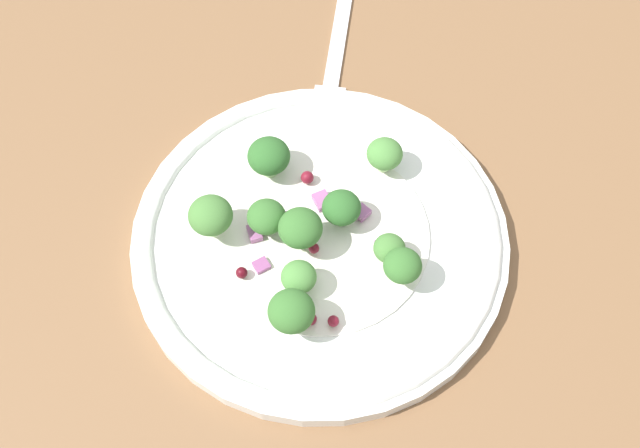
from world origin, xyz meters
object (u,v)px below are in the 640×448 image
object	(u,v)px
broccoli_floret_0	(389,249)
fork	(337,43)
plate	(320,238)
broccoli_floret_2	(385,154)
broccoli_floret_1	(211,216)

from	to	relation	value
broccoli_floret_0	fork	size ratio (longest dim) A/B	0.12
plate	broccoli_floret_2	bearing A→B (deg)	122.50
broccoli_floret_0	plate	bearing A→B (deg)	-130.74
broccoli_floret_1	broccoli_floret_0	bearing A→B (deg)	62.52
broccoli_floret_1	broccoli_floret_2	size ratio (longest dim) A/B	1.17
broccoli_floret_2	fork	distance (cm)	13.55
plate	fork	xyz separation A→B (cm)	(-16.97, 6.91, -0.61)
plate	broccoli_floret_2	xyz separation A→B (cm)	(-3.76, 5.90, 2.21)
broccoli_floret_0	fork	distance (cm)	20.57
broccoli_floret_1	fork	xyz separation A→B (cm)	(-14.71, 13.69, -3.34)
broccoli_floret_1	fork	bearing A→B (deg)	137.07
broccoli_floret_1	broccoli_floret_2	world-z (taller)	broccoli_floret_1
broccoli_floret_2	fork	bearing A→B (deg)	175.62
broccoli_floret_0	broccoli_floret_2	distance (cm)	7.29
fork	broccoli_floret_1	bearing A→B (deg)	-42.93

